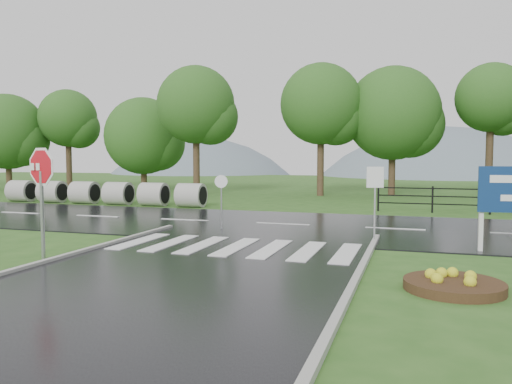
% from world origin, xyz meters
% --- Properties ---
extents(ground, '(120.00, 120.00, 0.00)m').
position_xyz_m(ground, '(0.00, 0.00, 0.00)').
color(ground, '#2D591D').
rests_on(ground, ground).
extents(main_road, '(90.00, 8.00, 0.04)m').
position_xyz_m(main_road, '(0.00, 10.00, 0.00)').
color(main_road, black).
rests_on(main_road, ground).
extents(crosswalk, '(6.50, 2.80, 0.02)m').
position_xyz_m(crosswalk, '(0.00, 5.00, 0.06)').
color(crosswalk, silver).
rests_on(crosswalk, ground).
extents(fence_west, '(9.58, 0.08, 1.20)m').
position_xyz_m(fence_west, '(7.75, 16.00, 0.72)').
color(fence_west, black).
rests_on(fence_west, ground).
extents(hills, '(102.00, 48.00, 48.00)m').
position_xyz_m(hills, '(3.49, 65.00, -15.54)').
color(hills, slate).
rests_on(hills, ground).
extents(treeline, '(83.20, 5.20, 10.00)m').
position_xyz_m(treeline, '(1.00, 24.00, 0.00)').
color(treeline, '#245319').
rests_on(treeline, ground).
extents(culvert_pipes, '(11.80, 1.20, 1.20)m').
position_xyz_m(culvert_pipes, '(-11.32, 15.00, 0.60)').
color(culvert_pipes, '#9E9B93').
rests_on(culvert_pipes, ground).
extents(stop_sign, '(1.26, 0.35, 2.92)m').
position_xyz_m(stop_sign, '(-4.08, 2.30, 2.02)').
color(stop_sign, '#939399').
rests_on(stop_sign, ground).
extents(flower_bed, '(1.84, 1.84, 0.37)m').
position_xyz_m(flower_bed, '(5.38, 2.25, 0.14)').
color(flower_bed, '#332111').
rests_on(flower_bed, ground).
extents(reg_sign_small, '(0.48, 0.18, 2.23)m').
position_xyz_m(reg_sign_small, '(3.53, 7.04, 1.57)').
color(reg_sign_small, '#939399').
rests_on(reg_sign_small, ground).
extents(reg_sign_round, '(0.43, 0.15, 1.90)m').
position_xyz_m(reg_sign_round, '(-1.69, 8.15, 1.23)').
color(reg_sign_round, '#939399').
rests_on(reg_sign_round, ground).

